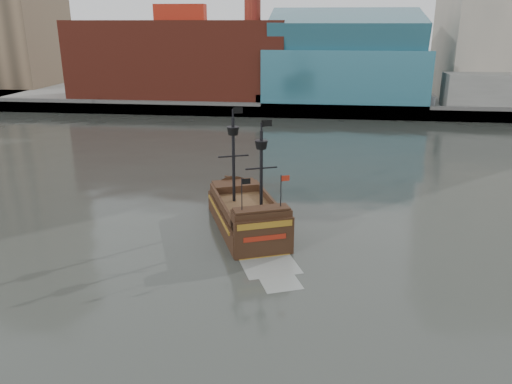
# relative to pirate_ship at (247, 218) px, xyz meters

# --- Properties ---
(ground) EXTENTS (400.00, 400.00, 0.00)m
(ground) POSITION_rel_pirate_ship_xyz_m (0.12, -9.91, -0.98)
(ground) COLOR #262924
(ground) RESTS_ON ground
(promenade_far) EXTENTS (220.00, 60.00, 2.00)m
(promenade_far) POSITION_rel_pirate_ship_xyz_m (0.12, 82.09, 0.02)
(promenade_far) COLOR slate
(promenade_far) RESTS_ON ground
(seawall) EXTENTS (220.00, 1.00, 2.60)m
(seawall) POSITION_rel_pirate_ship_xyz_m (0.12, 52.59, 0.32)
(seawall) COLOR #4C4C49
(seawall) RESTS_ON ground
(pirate_ship) EXTENTS (9.37, 15.06, 10.85)m
(pirate_ship) POSITION_rel_pirate_ship_xyz_m (0.00, 0.00, 0.00)
(pirate_ship) COLOR black
(pirate_ship) RESTS_ON ground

